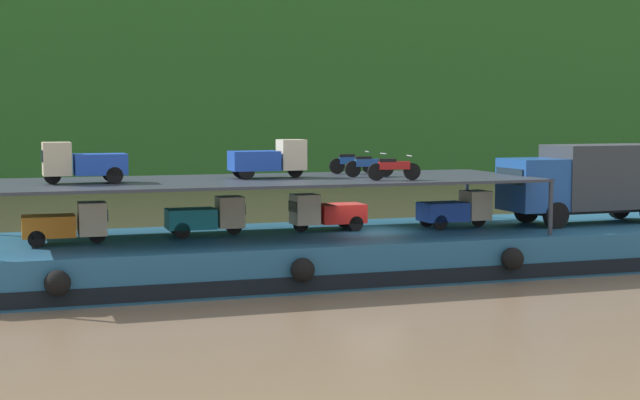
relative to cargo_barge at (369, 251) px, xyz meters
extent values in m
plane|color=#7F664C|center=(0.00, 0.03, -0.75)|extent=(400.00, 400.00, 0.00)
cube|color=#23567A|center=(0.00, 0.03, 0.00)|extent=(28.31, 7.42, 1.50)
cube|color=black|center=(0.00, -3.70, -0.40)|extent=(27.74, 0.06, 0.50)
sphere|color=black|center=(-11.32, -3.91, 0.10)|extent=(0.78, 0.78, 0.78)
sphere|color=black|center=(-3.77, -3.91, 0.10)|extent=(0.78, 0.78, 0.78)
sphere|color=black|center=(3.77, -3.91, 0.10)|extent=(0.78, 0.78, 0.78)
cube|color=#1E4C99|center=(6.56, -0.47, 2.35)|extent=(2.08, 2.26, 2.00)
cube|color=#192833|center=(5.53, -0.51, 2.70)|extent=(0.13, 1.84, 0.60)
cube|color=#33383D|center=(9.95, -0.35, 2.60)|extent=(4.88, 2.47, 2.50)
cube|color=black|center=(9.95, -0.35, 1.30)|extent=(6.85, 1.63, 0.20)
cylinder|color=black|center=(6.92, 0.55, 1.25)|extent=(1.01, 0.32, 1.00)
cylinder|color=black|center=(6.99, -1.47, 1.25)|extent=(1.01, 0.32, 1.00)
cylinder|color=black|center=(11.36, 0.71, 1.25)|extent=(1.01, 0.32, 1.00)
cylinder|color=#2D333D|center=(5.67, 3.26, 1.75)|extent=(0.16, 0.16, 2.00)
cylinder|color=#2D333D|center=(5.67, -3.20, 1.75)|extent=(0.16, 0.16, 2.00)
cube|color=#2D333D|center=(-3.80, 0.03, 2.70)|extent=(19.11, 6.62, 0.10)
cube|color=orange|center=(-11.38, -0.24, 1.38)|extent=(1.71, 1.21, 0.70)
cube|color=beige|center=(-9.98, -0.25, 1.58)|extent=(0.91, 1.01, 1.10)
cube|color=#19232D|center=(-9.51, -0.25, 1.69)|extent=(0.05, 0.85, 0.38)
cylinder|color=black|center=(-9.83, -0.25, 1.03)|extent=(0.56, 0.14, 0.56)
cylinder|color=black|center=(-11.79, -0.77, 1.03)|extent=(0.56, 0.14, 0.56)
cylinder|color=black|center=(-11.78, 0.29, 1.03)|extent=(0.56, 0.14, 0.56)
cube|color=teal|center=(-6.52, 0.52, 1.38)|extent=(1.72, 1.23, 0.70)
cube|color=#C6B793|center=(-5.12, 0.50, 1.58)|extent=(0.92, 1.01, 1.10)
cube|color=#19232D|center=(-4.65, 0.49, 1.69)|extent=(0.05, 0.85, 0.38)
cylinder|color=black|center=(-4.97, 0.50, 1.03)|extent=(0.56, 0.15, 0.56)
cylinder|color=black|center=(-6.93, 0.00, 1.03)|extent=(0.56, 0.15, 0.56)
cylinder|color=black|center=(-6.91, 1.06, 1.03)|extent=(0.56, 0.15, 0.56)
cube|color=red|center=(-0.91, 0.61, 1.38)|extent=(1.75, 1.27, 0.70)
cube|color=beige|center=(-2.30, 0.55, 1.58)|extent=(0.94, 1.04, 1.10)
cube|color=#19232D|center=(-2.77, 0.53, 1.69)|extent=(0.07, 0.85, 0.38)
cylinder|color=black|center=(-2.45, 0.54, 1.03)|extent=(0.57, 0.16, 0.56)
cylinder|color=black|center=(-0.53, 1.15, 1.03)|extent=(0.57, 0.16, 0.56)
cylinder|color=black|center=(-0.48, 0.10, 1.03)|extent=(0.57, 0.16, 0.56)
cube|color=#1E47B7|center=(2.99, -0.04, 1.38)|extent=(1.76, 1.28, 0.70)
cube|color=beige|center=(4.39, 0.03, 1.58)|extent=(0.95, 1.04, 1.10)
cube|color=#19232D|center=(4.85, 0.05, 1.69)|extent=(0.08, 0.85, 0.38)
cylinder|color=black|center=(4.53, 0.04, 1.03)|extent=(0.57, 0.17, 0.56)
cylinder|color=black|center=(2.61, -0.59, 1.03)|extent=(0.57, 0.17, 0.56)
cylinder|color=black|center=(2.56, 0.47, 1.03)|extent=(0.57, 0.17, 0.56)
cube|color=#1E47B7|center=(-9.67, -0.09, 3.38)|extent=(1.72, 1.22, 0.70)
cube|color=#C6B793|center=(-11.07, -0.10, 3.58)|extent=(0.91, 1.01, 1.10)
cube|color=#19232D|center=(-11.54, -0.11, 3.69)|extent=(0.05, 0.85, 0.38)
cylinder|color=black|center=(-11.22, -0.11, 3.03)|extent=(0.56, 0.15, 0.56)
cylinder|color=black|center=(-9.27, 0.45, 3.03)|extent=(0.56, 0.15, 0.56)
cylinder|color=black|center=(-9.26, -0.61, 3.03)|extent=(0.56, 0.15, 0.56)
cube|color=#1E47B7|center=(-4.19, 0.62, 3.38)|extent=(1.70, 1.21, 0.70)
cube|color=beige|center=(-2.79, 0.62, 3.58)|extent=(0.90, 1.00, 1.10)
cube|color=#19232D|center=(-2.32, 0.62, 3.69)|extent=(0.04, 0.85, 0.38)
cylinder|color=black|center=(-2.64, 0.62, 3.03)|extent=(0.56, 0.14, 0.56)
cylinder|color=black|center=(-4.59, 0.09, 3.03)|extent=(0.56, 0.14, 0.56)
cylinder|color=black|center=(-4.59, 1.15, 3.03)|extent=(0.56, 0.14, 0.56)
cylinder|color=black|center=(0.82, -2.02, 3.05)|extent=(0.61, 0.17, 0.60)
cylinder|color=black|center=(-0.47, -1.88, 3.05)|extent=(0.61, 0.17, 0.60)
cube|color=#B21919|center=(0.17, -1.95, 3.27)|extent=(1.12, 0.32, 0.28)
cube|color=black|center=(-0.07, -1.93, 3.45)|extent=(0.62, 0.26, 0.12)
cylinder|color=#B2B2B7|center=(0.72, -2.01, 3.60)|extent=(0.10, 0.55, 0.04)
cylinder|color=black|center=(0.67, 0.04, 3.05)|extent=(0.60, 0.10, 0.60)
cylinder|color=black|center=(-0.63, 0.03, 3.05)|extent=(0.60, 0.10, 0.60)
cube|color=#1E4C99|center=(0.02, 0.03, 3.27)|extent=(1.10, 0.21, 0.28)
cube|color=black|center=(-0.23, 0.03, 3.45)|extent=(0.60, 0.20, 0.12)
cylinder|color=#B2B2B7|center=(0.57, 0.04, 3.60)|extent=(0.04, 0.55, 0.04)
cylinder|color=black|center=(0.77, 1.94, 3.05)|extent=(0.61, 0.17, 0.60)
cylinder|color=black|center=(-0.52, 2.10, 3.05)|extent=(0.61, 0.17, 0.60)
cube|color=#1E4C99|center=(0.13, 2.02, 3.27)|extent=(1.12, 0.33, 0.28)
cube|color=black|center=(-0.12, 2.05, 3.45)|extent=(0.62, 0.27, 0.12)
cylinder|color=#B2B2B7|center=(0.68, 1.95, 3.60)|extent=(0.11, 0.55, 0.04)
camera|label=1|loc=(-12.71, -32.62, 5.03)|focal=53.63mm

